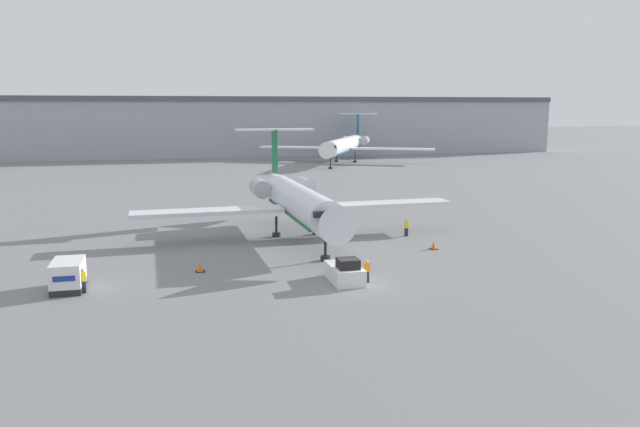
# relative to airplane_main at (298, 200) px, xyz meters

# --- Properties ---
(ground_plane) EXTENTS (600.00, 600.00, 0.00)m
(ground_plane) POSITION_rel_airplane_main_xyz_m (0.31, -17.17, -3.54)
(ground_plane) COLOR slate
(terminal_building) EXTENTS (180.00, 16.80, 14.76)m
(terminal_building) POSITION_rel_airplane_main_xyz_m (0.31, 102.83, 3.87)
(terminal_building) COLOR #9EA3AD
(terminal_building) RESTS_ON ground
(airplane_main) EXTENTS (30.88, 25.28, 9.93)m
(airplane_main) POSITION_rel_airplane_main_xyz_m (0.00, 0.00, 0.00)
(airplane_main) COLOR silver
(airplane_main) RESTS_ON ground
(pushback_tug) EXTENTS (2.08, 3.91, 1.87)m
(pushback_tug) POSITION_rel_airplane_main_xyz_m (0.03, -16.04, -2.84)
(pushback_tug) COLOR silver
(pushback_tug) RESTS_ON ground
(luggage_cart) EXTENTS (1.99, 3.53, 2.03)m
(luggage_cart) POSITION_rel_airplane_main_xyz_m (-18.82, -13.43, -2.52)
(luggage_cart) COLOR #232326
(luggage_cart) RESTS_ON ground
(worker_near_tug) EXTENTS (0.40, 0.24, 1.65)m
(worker_near_tug) POSITION_rel_airplane_main_xyz_m (1.49, -16.65, -2.68)
(worker_near_tug) COLOR #232838
(worker_near_tug) RESTS_ON ground
(worker_by_wing) EXTENTS (0.40, 0.24, 1.67)m
(worker_by_wing) POSITION_rel_airplane_main_xyz_m (10.19, -2.31, -2.67)
(worker_by_wing) COLOR #232838
(worker_by_wing) RESTS_ON ground
(worker_on_apron) EXTENTS (0.40, 0.24, 1.71)m
(worker_on_apron) POSITION_rel_airplane_main_xyz_m (-17.73, -14.49, -2.65)
(worker_on_apron) COLOR #232838
(worker_on_apron) RESTS_ON ground
(traffic_cone_left) EXTENTS (0.71, 0.71, 0.73)m
(traffic_cone_left) POSITION_rel_airplane_main_xyz_m (-9.84, -10.81, -3.19)
(traffic_cone_left) COLOR black
(traffic_cone_left) RESTS_ON ground
(traffic_cone_right) EXTENTS (0.65, 0.65, 0.75)m
(traffic_cone_right) POSITION_rel_airplane_main_xyz_m (10.47, -8.08, -3.18)
(traffic_cone_right) COLOR black
(traffic_cone_right) RESTS_ON ground
(airplane_parked_far_left) EXTENTS (36.28, 34.62, 10.67)m
(airplane_parked_far_left) POSITION_rel_airplane_main_xyz_m (26.79, 75.96, 0.37)
(airplane_parked_far_left) COLOR white
(airplane_parked_far_left) RESTS_ON ground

